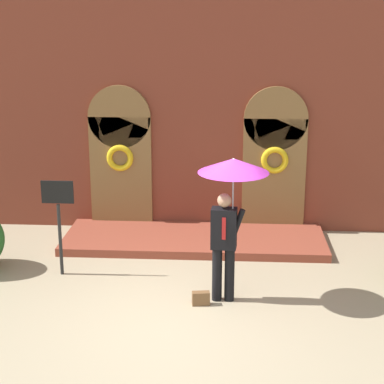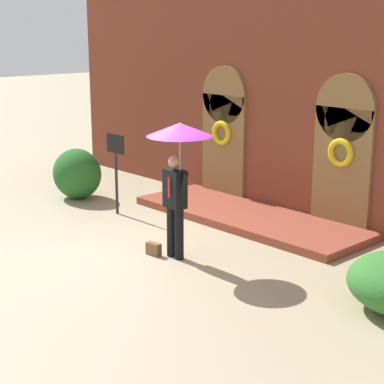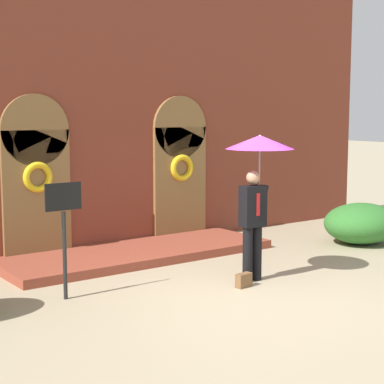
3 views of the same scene
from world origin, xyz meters
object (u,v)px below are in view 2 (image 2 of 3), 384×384
object	(u,v)px
shrub_left	(77,174)
person_with_umbrella	(179,150)
sign_post	(116,160)
handbag	(154,249)

from	to	relation	value
shrub_left	person_with_umbrella	bearing A→B (deg)	-11.71
sign_post	handbag	bearing A→B (deg)	-22.90
handbag	shrub_left	bearing A→B (deg)	156.04
handbag	shrub_left	size ratio (longest dim) A/B	0.23
person_with_umbrella	shrub_left	distance (m)	4.93
handbag	sign_post	bearing A→B (deg)	148.62
shrub_left	handbag	bearing A→B (deg)	-15.47
person_with_umbrella	sign_post	size ratio (longest dim) A/B	1.37
person_with_umbrella	handbag	size ratio (longest dim) A/B	8.44
person_with_umbrella	sign_post	xyz separation A→B (m)	(-2.97, 0.87, -0.75)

